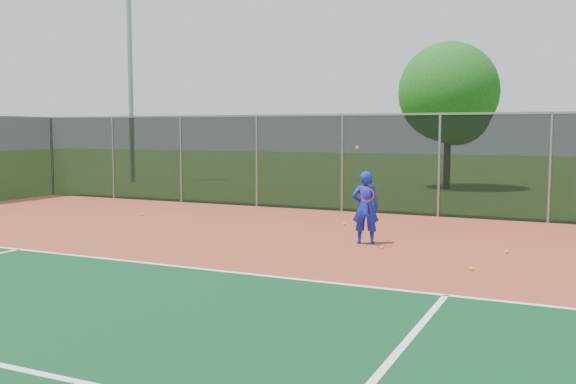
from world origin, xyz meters
The scene contains 12 objects.
ground centered at (0.00, 0.00, 0.00)m, with size 120.00×120.00×0.00m, color #2F5217.
court_apron centered at (0.00, 2.00, 0.01)m, with size 30.00×20.00×0.02m, color #9A3D27.
fence_back centered at (0.00, 12.00, 1.56)m, with size 30.00×0.06×3.03m.
tennis_player centered at (-0.54, 6.79, 0.84)m, with size 0.67×0.67×2.18m.
practice_ball_0 centered at (2.46, 6.96, 0.06)m, with size 0.07×0.07×0.07m, color #CBD719.
practice_ball_1 centered at (-1.92, 9.26, 0.06)m, with size 0.07×0.07×0.07m, color #CBD719.
practice_ball_2 centered at (-8.02, 8.48, 0.06)m, with size 0.07×0.07×0.07m, color #CBD719.
practice_ball_4 centered at (-0.01, 6.34, 0.06)m, with size 0.07×0.07×0.07m, color #CBD719.
practice_ball_5 centered at (-0.85, 8.45, 0.06)m, with size 0.07×0.07×0.07m, color #CBD719.
practice_ball_6 centered at (2.06, 4.98, 0.06)m, with size 0.07×0.07×0.07m, color #CBD719.
floodlight_nw centered at (-16.27, 18.47, 6.62)m, with size 0.90×0.40×11.69m.
tree_back_left centered at (-1.51, 21.37, 3.97)m, with size 4.31×4.31×6.32m.
Camera 1 is at (3.86, -6.78, 2.57)m, focal length 40.00 mm.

